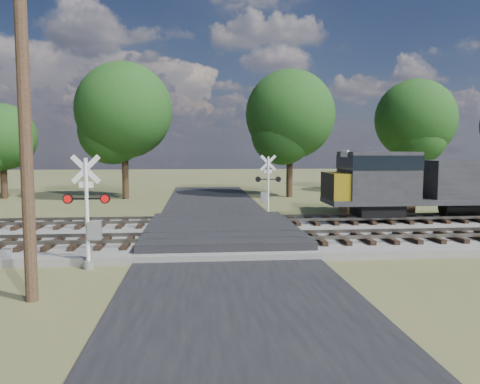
{
  "coord_description": "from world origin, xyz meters",
  "views": [
    {
      "loc": [
        -1.12,
        -21.44,
        4.19
      ],
      "look_at": [
        1.02,
        2.0,
        2.06
      ],
      "focal_mm": 35.0,
      "sensor_mm": 36.0,
      "label": 1
    }
  ],
  "objects": [
    {
      "name": "ground",
      "position": [
        0.0,
        0.0,
        0.0
      ],
      "size": [
        160.0,
        160.0,
        0.0
      ],
      "primitive_type": "plane",
      "color": "#4A542D",
      "rests_on": "ground"
    },
    {
      "name": "ballast_bed",
      "position": [
        10.0,
        0.5,
        0.15
      ],
      "size": [
        140.0,
        10.0,
        0.3
      ],
      "primitive_type": "cube",
      "color": "gray",
      "rests_on": "ground"
    },
    {
      "name": "road",
      "position": [
        0.0,
        0.0,
        0.04
      ],
      "size": [
        7.0,
        60.0,
        0.08
      ],
      "primitive_type": "cube",
      "color": "black",
      "rests_on": "ground"
    },
    {
      "name": "crossing_panel",
      "position": [
        0.0,
        0.5,
        0.32
      ],
      "size": [
        7.0,
        9.0,
        0.62
      ],
      "primitive_type": "cube",
      "color": "#262628",
      "rests_on": "ground"
    },
    {
      "name": "track_near",
      "position": [
        3.12,
        -2.0,
        0.41
      ],
      "size": [
        140.0,
        2.6,
        0.33
      ],
      "color": "black",
      "rests_on": "ballast_bed"
    },
    {
      "name": "track_far",
      "position": [
        3.12,
        3.0,
        0.41
      ],
      "size": [
        140.0,
        2.6,
        0.33
      ],
      "color": "black",
      "rests_on": "ballast_bed"
    },
    {
      "name": "crossing_signal_near",
      "position": [
        -4.88,
        -4.87,
        1.67
      ],
      "size": [
        1.62,
        0.35,
        4.03
      ],
      "rotation": [
        0.0,
        0.0,
        -0.03
      ],
      "color": "silver",
      "rests_on": "ground"
    },
    {
      "name": "crossing_signal_far",
      "position": [
        3.07,
        6.53,
        1.62
      ],
      "size": [
        1.57,
        0.34,
        3.89
      ],
      "rotation": [
        0.0,
        0.0,
        3.08
      ],
      "color": "silver",
      "rests_on": "ground"
    },
    {
      "name": "utility_pole",
      "position": [
        -5.73,
        -8.3,
        5.44
      ],
      "size": [
        2.51,
        0.47,
        10.26
      ],
      "rotation": [
        0.0,
        0.0,
        -0.13
      ],
      "color": "#362418",
      "rests_on": "ground"
    },
    {
      "name": "equipment_shed",
      "position": [
        10.4,
        7.98,
        1.55
      ],
      "size": [
        5.15,
        5.15,
        3.05
      ],
      "rotation": [
        0.0,
        0.0,
        -0.16
      ],
      "color": "#48351F",
      "rests_on": "ground"
    },
    {
      "name": "treeline",
      "position": [
        10.7,
        20.08,
        7.01
      ],
      "size": [
        85.55,
        11.66,
        11.67
      ],
      "color": "black",
      "rests_on": "ground"
    }
  ]
}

